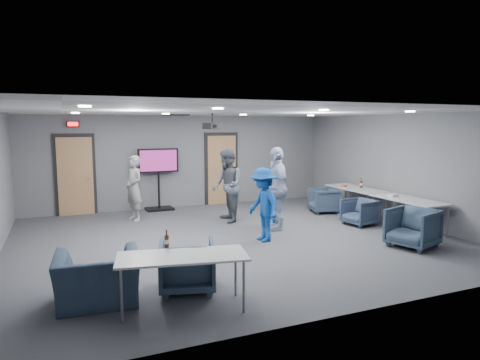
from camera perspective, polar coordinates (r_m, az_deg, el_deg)
name	(u,v)px	position (r m, az deg, el deg)	size (l,w,h in m)	color
floor	(234,239)	(9.27, -0.83, -7.82)	(9.00, 9.00, 0.00)	#3B3D43
ceiling	(234,112)	(8.95, -0.87, 9.11)	(9.00, 9.00, 0.00)	silver
wall_back	(183,161)	(12.79, -7.61, 2.47)	(9.00, 0.02, 2.70)	slate
wall_front	(353,211)	(5.56, 14.89, -4.06)	(9.00, 0.02, 2.70)	slate
wall_right	(399,168)	(11.48, 20.46, 1.51)	(0.02, 8.00, 2.70)	slate
door_left	(75,176)	(12.33, -21.10, 0.54)	(1.06, 0.17, 2.24)	black
door_right	(222,169)	(13.14, -2.48, 1.42)	(1.06, 0.17, 2.24)	black
exit_sign	(73,124)	(12.23, -21.40, 6.97)	(0.32, 0.08, 0.16)	black
hvac_diffuser	(176,115)	(11.46, -8.55, 8.57)	(0.60, 0.60, 0.03)	black
downlights	(234,112)	(8.95, -0.87, 9.01)	(6.18, 3.78, 0.02)	white
person_a	(134,188)	(11.17, -13.93, -1.06)	(0.61, 0.40, 1.67)	#999B99
person_b	(227,186)	(10.68, -1.72, -0.75)	(0.89, 0.70, 1.84)	#515661
person_c	(276,188)	(9.95, 4.88, -1.13)	(1.13, 0.47, 1.92)	#9EAFCB
person_d	(263,205)	(8.95, 3.13, -3.30)	(1.00, 0.57, 1.55)	navy
chair_right_a	(324,200)	(12.12, 11.11, -2.69)	(0.73, 0.75, 0.68)	#334258
chair_right_b	(360,212)	(10.82, 15.67, -4.14)	(0.68, 0.70, 0.64)	#323F57
chair_right_c	(413,228)	(9.22, 22.02, -5.94)	(0.84, 0.86, 0.78)	#324356
chair_front_a	(187,266)	(6.45, -7.06, -11.27)	(0.79, 0.81, 0.74)	#384C62
chair_front_b	(98,279)	(6.26, -18.45, -12.37)	(1.09, 0.95, 0.71)	#334358
table_right_a	(356,190)	(12.01, 15.19, -1.23)	(0.76, 1.83, 0.73)	silver
table_right_b	(408,201)	(10.60, 21.52, -2.60)	(0.77, 1.86, 0.73)	silver
table_front_left	(182,259)	(5.75, -7.69, -10.38)	(1.80, 1.02, 0.73)	silver
bottle_front	(167,241)	(6.09, -9.76, -8.03)	(0.07, 0.07, 0.25)	#521F0E
bottle_right	(361,184)	(12.04, 15.85, -0.52)	(0.07, 0.07, 0.28)	#521F0E
snack_box	(344,186)	(12.15, 13.67, -0.78)	(0.18, 0.12, 0.04)	#DB4936
wrapper	(393,195)	(10.85, 19.72, -1.93)	(0.24, 0.16, 0.05)	silver
tv_stand	(159,175)	(12.39, -10.80, 0.62)	(1.15, 0.55, 1.76)	black
projector	(212,126)	(9.83, -3.69, 7.21)	(0.44, 0.41, 0.36)	black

